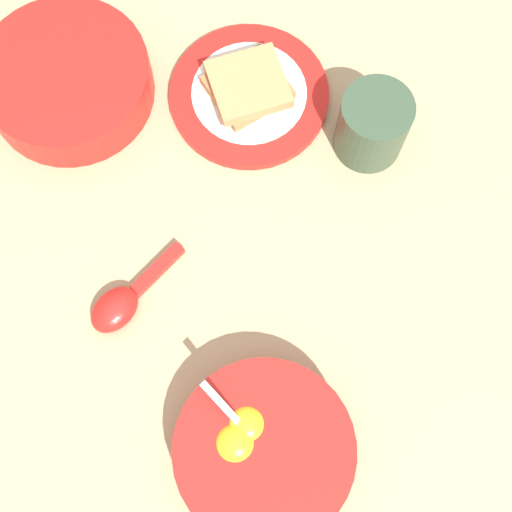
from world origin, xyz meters
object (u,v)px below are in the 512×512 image
at_px(toast_plate, 249,95).
at_px(soup_spoon, 121,303).
at_px(egg_bowl, 263,450).
at_px(congee_bowl, 67,80).
at_px(toast_sandwich, 248,86).
at_px(drinking_cup, 373,125).

bearing_deg(toast_plate, soup_spoon, 147.40).
relative_size(egg_bowl, toast_plate, 0.94).
xyz_separation_m(egg_bowl, congee_bowl, (0.42, 0.19, 0.00)).
relative_size(soup_spoon, congee_bowl, 0.58).
distance_m(toast_plate, toast_sandwich, 0.02).
distance_m(toast_sandwich, soup_spoon, 0.28).
height_order(toast_plate, toast_sandwich, toast_sandwich).
relative_size(toast_sandwich, soup_spoon, 0.98).
height_order(toast_plate, congee_bowl, congee_bowl).
bearing_deg(toast_sandwich, soup_spoon, 147.57).
relative_size(soup_spoon, drinking_cup, 1.32).
bearing_deg(egg_bowl, drinking_cup, -23.72).
bearing_deg(soup_spoon, drinking_cup, -58.93).
xyz_separation_m(egg_bowl, drinking_cup, (0.33, -0.15, 0.02)).
xyz_separation_m(soup_spoon, congee_bowl, (0.26, 0.05, 0.02)).
xyz_separation_m(congee_bowl, drinking_cup, (-0.09, -0.34, 0.02)).
relative_size(egg_bowl, drinking_cup, 2.09).
bearing_deg(toast_sandwich, toast_plate, -73.74).
bearing_deg(congee_bowl, toast_plate, -96.08).
bearing_deg(congee_bowl, toast_sandwich, -96.21).
height_order(egg_bowl, toast_plate, egg_bowl).
bearing_deg(soup_spoon, egg_bowl, -139.60).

